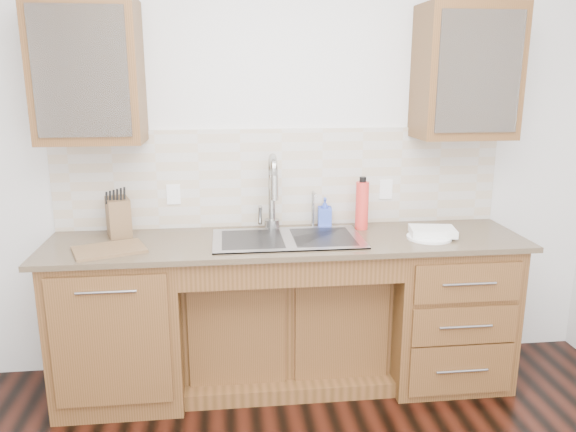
{
  "coord_description": "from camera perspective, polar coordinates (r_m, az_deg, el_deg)",
  "views": [
    {
      "loc": [
        -0.34,
        -1.6,
        1.81
      ],
      "look_at": [
        0.0,
        1.4,
        1.05
      ],
      "focal_mm": 35.0,
      "sensor_mm": 36.0,
      "label": 1
    }
  ],
  "objects": [
    {
      "name": "wall_back",
      "position": [
        3.45,
        -0.76,
        6.46
      ],
      "size": [
        4.0,
        0.1,
        2.7
      ],
      "primitive_type": "cube",
      "color": "silver",
      "rests_on": "ground"
    },
    {
      "name": "base_cabinet_left",
      "position": [
        3.39,
        -16.51,
        -10.33
      ],
      "size": [
        0.7,
        0.62,
        0.88
      ],
      "primitive_type": "cube",
      "color": "#593014",
      "rests_on": "ground"
    },
    {
      "name": "base_cabinet_center",
      "position": [
        3.47,
        -0.25,
        -10.73
      ],
      "size": [
        1.2,
        0.44,
        0.7
      ],
      "primitive_type": "cube",
      "color": "#593014",
      "rests_on": "ground"
    },
    {
      "name": "base_cabinet_right",
      "position": [
        3.58,
        15.4,
        -8.92
      ],
      "size": [
        0.7,
        0.62,
        0.88
      ],
      "primitive_type": "cube",
      "color": "#593014",
      "rests_on": "ground"
    },
    {
      "name": "countertop",
      "position": [
        3.18,
        -0.05,
        -2.6
      ],
      "size": [
        2.7,
        0.65,
        0.03
      ],
      "primitive_type": "cube",
      "color": "#84705B",
      "rests_on": "base_cabinet_left"
    },
    {
      "name": "backsplash",
      "position": [
        3.41,
        -0.65,
        3.91
      ],
      "size": [
        2.7,
        0.02,
        0.59
      ],
      "primitive_type": "cube",
      "color": "beige",
      "rests_on": "wall_back"
    },
    {
      "name": "sink",
      "position": [
        3.19,
        -0.02,
        -3.88
      ],
      "size": [
        0.84,
        0.46,
        0.19
      ],
      "primitive_type": "cube",
      "color": "#9E9EA5",
      "rests_on": "countertop"
    },
    {
      "name": "faucet",
      "position": [
        3.33,
        -1.67,
        1.98
      ],
      "size": [
        0.04,
        0.04,
        0.4
      ],
      "primitive_type": "cylinder",
      "color": "#999993",
      "rests_on": "countertop"
    },
    {
      "name": "filter_tap",
      "position": [
        3.39,
        2.54,
        0.79
      ],
      "size": [
        0.02,
        0.02,
        0.24
      ],
      "primitive_type": "cylinder",
      "color": "#999993",
      "rests_on": "countertop"
    },
    {
      "name": "upper_cabinet_left",
      "position": [
        3.26,
        -19.62,
        13.59
      ],
      "size": [
        0.55,
        0.34,
        0.75
      ],
      "primitive_type": "cube",
      "color": "#593014",
      "rests_on": "wall_back"
    },
    {
      "name": "upper_cabinet_right",
      "position": [
        3.47,
        17.64,
        13.73
      ],
      "size": [
        0.55,
        0.34,
        0.75
      ],
      "primitive_type": "cube",
      "color": "#593014",
      "rests_on": "wall_back"
    },
    {
      "name": "outlet_left",
      "position": [
        3.41,
        -11.55,
        2.17
      ],
      "size": [
        0.08,
        0.01,
        0.12
      ],
      "primitive_type": "cube",
      "color": "white",
      "rests_on": "backsplash"
    },
    {
      "name": "outlet_right",
      "position": [
        3.54,
        9.91,
        2.68
      ],
      "size": [
        0.08,
        0.01,
        0.12
      ],
      "primitive_type": "cube",
      "color": "white",
      "rests_on": "backsplash"
    },
    {
      "name": "soap_bottle",
      "position": [
        3.42,
        3.76,
        0.39
      ],
      "size": [
        0.09,
        0.09,
        0.18
      ],
      "primitive_type": "imported",
      "rotation": [
        0.0,
        0.0,
        -0.11
      ],
      "color": "blue",
      "rests_on": "countertop"
    },
    {
      "name": "water_bottle",
      "position": [
        3.38,
        7.52,
        1.06
      ],
      "size": [
        0.1,
        0.1,
        0.29
      ],
      "primitive_type": "cylinder",
      "rotation": [
        0.0,
        0.0,
        0.33
      ],
      "color": "red",
      "rests_on": "countertop"
    },
    {
      "name": "plate",
      "position": [
        3.28,
        14.14,
        -2.11
      ],
      "size": [
        0.3,
        0.3,
        0.01
      ],
      "primitive_type": "cylinder",
      "rotation": [
        0.0,
        0.0,
        0.19
      ],
      "color": "white",
      "rests_on": "countertop"
    },
    {
      "name": "dish_towel",
      "position": [
        3.31,
        14.47,
        -1.51
      ],
      "size": [
        0.28,
        0.22,
        0.04
      ],
      "primitive_type": "cube",
      "rotation": [
        0.0,
        0.0,
        -0.17
      ],
      "color": "silver",
      "rests_on": "plate"
    },
    {
      "name": "knife_block",
      "position": [
        3.37,
        -16.84,
        -0.06
      ],
      "size": [
        0.17,
        0.22,
        0.22
      ],
      "primitive_type": "cube",
      "rotation": [
        0.0,
        0.0,
        0.3
      ],
      "color": "brown",
      "rests_on": "countertop"
    },
    {
      "name": "cutting_board",
      "position": [
        3.11,
        -17.7,
        -3.27
      ],
      "size": [
        0.42,
        0.36,
        0.02
      ],
      "primitive_type": "cube",
      "rotation": [
        0.0,
        0.0,
        0.35
      ],
      "color": "brown",
      "rests_on": "countertop"
    },
    {
      "name": "cup_left_a",
      "position": [
        3.28,
        -21.22,
        12.58
      ],
      "size": [
        0.16,
        0.16,
        0.1
      ],
      "primitive_type": "imported",
      "rotation": [
        0.0,
        0.0,
        0.33
      ],
      "color": "silver",
      "rests_on": "upper_cabinet_left"
    },
    {
      "name": "cup_left_b",
      "position": [
        3.23,
        -16.8,
        12.82
      ],
      "size": [
        0.1,
        0.1,
        0.09
      ],
      "primitive_type": "imported",
      "rotation": [
        0.0,
        0.0,
        -0.05
      ],
      "color": "white",
      "rests_on": "upper_cabinet_left"
    },
    {
      "name": "cup_right_a",
      "position": [
        3.43,
        15.82,
        13.07
      ],
      "size": [
        0.18,
        0.18,
        0.11
      ],
      "primitive_type": "imported",
      "rotation": [
        0.0,
        0.0,
        0.39
      ],
      "color": "white",
      "rests_on": "upper_cabinet_right"
    },
    {
      "name": "cup_right_b",
      "position": [
        3.52,
        19.31,
        12.66
      ],
      "size": [
        0.09,
        0.09,
        0.08
      ],
      "primitive_type": "imported",
      "rotation": [
        0.0,
        0.0,
        -0.04
      ],
      "color": "silver",
      "rests_on": "upper_cabinet_right"
    }
  ]
}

